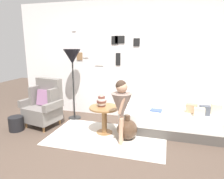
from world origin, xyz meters
TOP-DOWN VIEW (x-y plane):
  - ground_plane at (0.00, 0.00)m, footprint 12.00×12.00m
  - gallery_wall at (-0.00, 1.95)m, footprint 4.80×0.12m
  - rug at (0.11, 0.75)m, footprint 2.10×1.22m
  - armchair at (-1.30, 0.95)m, footprint 0.84×0.70m
  - daybed at (1.24, 1.30)m, footprint 1.91×0.83m
  - pillow_head at (2.01, 1.40)m, footprint 0.18×0.14m
  - pillow_mid at (1.80, 1.29)m, footprint 0.17×0.12m
  - pillow_back at (1.70, 1.18)m, footprint 0.19×0.13m
  - pillow_extra at (1.58, 1.38)m, footprint 0.21×0.15m
  - side_table at (0.01, 0.90)m, footprint 0.56×0.56m
  - vase_striped at (-0.04, 0.92)m, footprint 0.18×0.18m
  - floor_lamp at (-0.89, 1.47)m, footprint 0.37×0.37m
  - person_child at (0.41, 0.58)m, footprint 0.34×0.34m
  - book_on_daybed at (0.94, 1.28)m, footprint 0.24×0.19m
  - demijohn_near at (0.48, 0.77)m, footprint 0.36×0.36m
  - magazine_basket at (-1.69, 0.55)m, footprint 0.28×0.28m

SIDE VIEW (x-z plane):
  - ground_plane at x=0.00m, z-range 0.00..0.00m
  - rug at x=0.11m, z-range 0.00..0.01m
  - magazine_basket at x=-1.69m, z-range 0.00..0.28m
  - demijohn_near at x=0.48m, z-range -0.04..0.41m
  - daybed at x=1.24m, z-range 0.00..0.40m
  - side_table at x=0.01m, z-range 0.11..0.63m
  - book_on_daybed at x=0.94m, z-range 0.40..0.43m
  - armchair at x=-1.30m, z-range -0.05..0.92m
  - pillow_back at x=1.70m, z-range 0.40..0.56m
  - pillow_extra at x=1.58m, z-range 0.40..0.56m
  - pillow_mid at x=1.80m, z-range 0.40..0.57m
  - pillow_head at x=2.01m, z-range 0.40..0.60m
  - vase_striped at x=-0.04m, z-range 0.50..0.75m
  - person_child at x=0.41m, z-range 0.15..1.25m
  - gallery_wall at x=0.00m, z-range 0.00..2.60m
  - floor_lamp at x=-0.89m, z-range 0.56..2.12m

